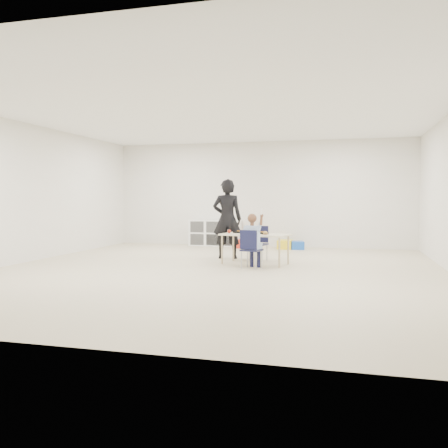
% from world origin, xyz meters
% --- Properties ---
extents(room, '(9.00, 9.02, 2.80)m').
position_xyz_m(room, '(0.00, 0.00, 1.40)').
color(room, beige).
rests_on(room, ground).
extents(table, '(1.40, 0.89, 0.60)m').
position_xyz_m(table, '(0.53, 1.00, 0.30)').
color(table, beige).
rests_on(table, ground).
extents(chair_near, '(0.40, 0.39, 0.71)m').
position_xyz_m(chair_near, '(0.58, 0.44, 0.36)').
color(chair_near, black).
rests_on(chair_near, ground).
extents(chair_far, '(0.40, 0.39, 0.71)m').
position_xyz_m(chair_far, '(0.49, 1.56, 0.36)').
color(chair_far, black).
rests_on(chair_far, ground).
extents(child, '(0.56, 0.56, 1.13)m').
position_xyz_m(child, '(0.58, 0.44, 0.56)').
color(child, '#A4B9DE').
rests_on(child, chair_near).
extents(lunch_tray_near, '(0.25, 0.20, 0.03)m').
position_xyz_m(lunch_tray_near, '(0.66, 1.05, 0.61)').
color(lunch_tray_near, black).
rests_on(lunch_tray_near, table).
extents(lunch_tray_far, '(0.25, 0.20, 0.03)m').
position_xyz_m(lunch_tray_far, '(0.18, 1.17, 0.61)').
color(lunch_tray_far, black).
rests_on(lunch_tray_far, table).
extents(milk_carton, '(0.08, 0.08, 0.10)m').
position_xyz_m(milk_carton, '(0.51, 0.86, 0.65)').
color(milk_carton, white).
rests_on(milk_carton, table).
extents(bread_roll, '(0.09, 0.09, 0.07)m').
position_xyz_m(bread_roll, '(0.76, 0.87, 0.63)').
color(bread_roll, '#B28B49').
rests_on(bread_roll, table).
extents(apple_near, '(0.07, 0.07, 0.07)m').
position_xyz_m(apple_near, '(0.39, 1.10, 0.63)').
color(apple_near, maroon).
rests_on(apple_near, table).
extents(apple_far, '(0.07, 0.07, 0.07)m').
position_xyz_m(apple_far, '(0.00, 1.04, 0.63)').
color(apple_far, maroon).
rests_on(apple_far, table).
extents(cubby_shelf, '(1.40, 0.40, 0.70)m').
position_xyz_m(cubby_shelf, '(-1.20, 4.28, 0.35)').
color(cubby_shelf, white).
rests_on(cubby_shelf, ground).
extents(adult, '(0.67, 0.50, 1.70)m').
position_xyz_m(adult, '(-0.22, 1.74, 0.85)').
color(adult, black).
rests_on(adult, ground).
extents(bin_red, '(0.36, 0.46, 0.22)m').
position_xyz_m(bin_red, '(-0.30, 3.97, 0.11)').
color(bin_red, red).
rests_on(bin_red, ground).
extents(bin_yellow, '(0.36, 0.47, 0.22)m').
position_xyz_m(bin_yellow, '(0.74, 3.98, 0.11)').
color(bin_yellow, yellow).
rests_on(bin_yellow, ground).
extents(bin_blue, '(0.39, 0.46, 0.20)m').
position_xyz_m(bin_blue, '(1.05, 3.98, 0.10)').
color(bin_blue, blue).
rests_on(bin_blue, ground).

